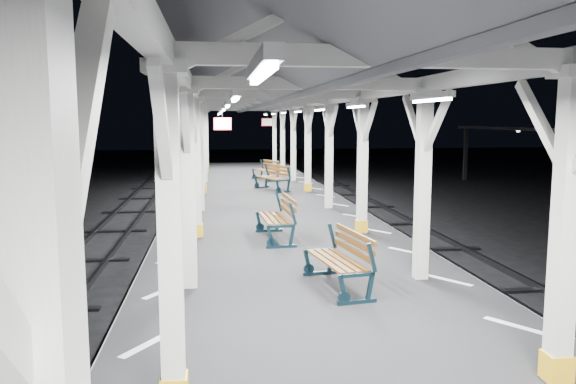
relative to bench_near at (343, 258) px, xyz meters
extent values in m
plane|color=black|center=(-0.51, 2.37, -1.51)|extent=(120.00, 120.00, 0.00)
cube|color=black|center=(-0.51, 2.37, -1.01)|extent=(6.00, 50.00, 1.00)
cube|color=silver|center=(-2.96, 2.37, -0.50)|extent=(1.00, 48.00, 0.01)
cube|color=silver|center=(1.94, 2.37, -0.50)|extent=(1.00, 48.00, 0.01)
cube|color=#2D2D33|center=(-6.06, 2.37, -1.43)|extent=(0.08, 60.00, 0.16)
cube|color=#2D2D33|center=(-4.96, 2.37, -1.43)|extent=(0.08, 60.00, 0.16)
cube|color=black|center=(-5.51, 2.37, -1.48)|extent=(2.20, 0.22, 0.06)
cube|color=#2D2D33|center=(3.94, 2.37, -1.43)|extent=(0.08, 60.00, 0.16)
cube|color=#2D2D33|center=(5.04, 2.37, -1.43)|extent=(0.08, 60.00, 0.16)
cube|color=black|center=(4.49, 2.37, -1.48)|extent=(2.20, 0.22, 0.06)
cube|color=silver|center=(-2.51, -7.08, 2.24)|extent=(0.10, 0.99, 0.99)
cube|color=silver|center=(-2.51, -3.63, 1.09)|extent=(0.22, 0.22, 3.20)
cube|color=silver|center=(-2.51, -3.63, 2.75)|extent=(0.40, 0.40, 0.12)
cube|color=silver|center=(-2.51, -3.08, 2.24)|extent=(0.10, 0.99, 0.99)
cube|color=silver|center=(-2.51, -4.18, 2.24)|extent=(0.10, 0.99, 0.99)
cube|color=silver|center=(-2.51, 0.37, 1.09)|extent=(0.22, 0.22, 3.20)
cube|color=silver|center=(-2.51, 0.37, 2.75)|extent=(0.40, 0.40, 0.12)
cube|color=silver|center=(-2.51, 0.92, 2.24)|extent=(0.10, 0.99, 0.99)
cube|color=silver|center=(-2.51, -0.18, 2.24)|extent=(0.10, 0.99, 0.99)
cube|color=silver|center=(-2.51, 4.37, 1.09)|extent=(0.22, 0.22, 3.20)
cube|color=silver|center=(-2.51, 4.37, 2.75)|extent=(0.40, 0.40, 0.12)
cube|color=gold|center=(-2.51, 4.37, -0.33)|extent=(0.26, 0.26, 0.30)
cube|color=silver|center=(-2.51, 4.92, 2.24)|extent=(0.10, 0.99, 0.99)
cube|color=silver|center=(-2.51, 3.82, 2.24)|extent=(0.10, 0.99, 0.99)
cube|color=silver|center=(-2.51, 8.37, 1.09)|extent=(0.22, 0.22, 3.20)
cube|color=silver|center=(-2.51, 8.37, 2.75)|extent=(0.40, 0.40, 0.12)
cube|color=silver|center=(-2.51, 8.92, 2.24)|extent=(0.10, 0.99, 0.99)
cube|color=silver|center=(-2.51, 7.82, 2.24)|extent=(0.10, 0.99, 0.99)
cube|color=silver|center=(-2.51, 12.37, 1.09)|extent=(0.22, 0.22, 3.20)
cube|color=silver|center=(-2.51, 12.37, 2.75)|extent=(0.40, 0.40, 0.12)
cube|color=gold|center=(-2.51, 12.37, -0.33)|extent=(0.26, 0.26, 0.30)
cube|color=silver|center=(-2.51, 12.92, 2.24)|extent=(0.10, 0.99, 0.99)
cube|color=silver|center=(-2.51, 11.82, 2.24)|extent=(0.10, 0.99, 0.99)
cube|color=silver|center=(-2.51, 16.37, 1.09)|extent=(0.22, 0.22, 3.20)
cube|color=silver|center=(-2.51, 16.37, 2.75)|extent=(0.40, 0.40, 0.12)
cube|color=silver|center=(-2.51, 16.92, 2.24)|extent=(0.10, 0.99, 0.99)
cube|color=silver|center=(-2.51, 15.82, 2.24)|extent=(0.10, 0.99, 0.99)
cube|color=silver|center=(-2.51, 20.37, 1.09)|extent=(0.22, 0.22, 3.20)
cube|color=silver|center=(-2.51, 20.37, 2.75)|extent=(0.40, 0.40, 0.12)
cube|color=gold|center=(-2.51, 20.37, -0.33)|extent=(0.26, 0.26, 0.30)
cube|color=silver|center=(-2.51, 20.92, 2.24)|extent=(0.10, 0.99, 0.99)
cube|color=silver|center=(-2.51, 19.82, 2.24)|extent=(0.10, 0.99, 0.99)
cube|color=silver|center=(-2.51, 24.37, 1.09)|extent=(0.22, 0.22, 3.20)
cube|color=silver|center=(-2.51, 24.37, 2.75)|extent=(0.40, 0.40, 0.12)
cube|color=silver|center=(-2.51, 24.92, 2.24)|extent=(0.10, 0.99, 0.99)
cube|color=silver|center=(-2.51, 23.82, 2.24)|extent=(0.10, 0.99, 0.99)
cube|color=silver|center=(1.49, -3.63, 1.09)|extent=(0.22, 0.22, 3.20)
cube|color=silver|center=(1.49, -3.63, 2.75)|extent=(0.40, 0.40, 0.12)
cube|color=gold|center=(1.49, -3.63, -0.33)|extent=(0.26, 0.26, 0.30)
cube|color=silver|center=(1.49, -3.08, 2.24)|extent=(0.10, 0.99, 0.99)
cube|color=silver|center=(1.49, 0.37, 1.09)|extent=(0.22, 0.22, 3.20)
cube|color=silver|center=(1.49, 0.37, 2.75)|extent=(0.40, 0.40, 0.12)
cube|color=silver|center=(1.49, 0.92, 2.24)|extent=(0.10, 0.99, 0.99)
cube|color=silver|center=(1.49, -0.18, 2.24)|extent=(0.10, 0.99, 0.99)
cube|color=silver|center=(1.49, 4.37, 1.09)|extent=(0.22, 0.22, 3.20)
cube|color=silver|center=(1.49, 4.37, 2.75)|extent=(0.40, 0.40, 0.12)
cube|color=gold|center=(1.49, 4.37, -0.33)|extent=(0.26, 0.26, 0.30)
cube|color=silver|center=(1.49, 4.92, 2.24)|extent=(0.10, 0.99, 0.99)
cube|color=silver|center=(1.49, 3.82, 2.24)|extent=(0.10, 0.99, 0.99)
cube|color=silver|center=(1.49, 8.37, 1.09)|extent=(0.22, 0.22, 3.20)
cube|color=silver|center=(1.49, 8.37, 2.75)|extent=(0.40, 0.40, 0.12)
cube|color=silver|center=(1.49, 8.92, 2.24)|extent=(0.10, 0.99, 0.99)
cube|color=silver|center=(1.49, 7.82, 2.24)|extent=(0.10, 0.99, 0.99)
cube|color=silver|center=(1.49, 12.37, 1.09)|extent=(0.22, 0.22, 3.20)
cube|color=silver|center=(1.49, 12.37, 2.75)|extent=(0.40, 0.40, 0.12)
cube|color=gold|center=(1.49, 12.37, -0.33)|extent=(0.26, 0.26, 0.30)
cube|color=silver|center=(1.49, 12.92, 2.24)|extent=(0.10, 0.99, 0.99)
cube|color=silver|center=(1.49, 11.82, 2.24)|extent=(0.10, 0.99, 0.99)
cube|color=silver|center=(1.49, 16.37, 1.09)|extent=(0.22, 0.22, 3.20)
cube|color=silver|center=(1.49, 16.37, 2.75)|extent=(0.40, 0.40, 0.12)
cube|color=silver|center=(1.49, 16.92, 2.24)|extent=(0.10, 0.99, 0.99)
cube|color=silver|center=(1.49, 15.82, 2.24)|extent=(0.10, 0.99, 0.99)
cube|color=silver|center=(1.49, 20.37, 1.09)|extent=(0.22, 0.22, 3.20)
cube|color=silver|center=(1.49, 20.37, 2.75)|extent=(0.40, 0.40, 0.12)
cube|color=gold|center=(1.49, 20.37, -0.33)|extent=(0.26, 0.26, 0.30)
cube|color=silver|center=(1.49, 20.92, 2.24)|extent=(0.10, 0.99, 0.99)
cube|color=silver|center=(1.49, 19.82, 2.24)|extent=(0.10, 0.99, 0.99)
cube|color=silver|center=(1.49, 24.37, 1.09)|extent=(0.22, 0.22, 3.20)
cube|color=silver|center=(1.49, 24.37, 2.75)|extent=(0.40, 0.40, 0.12)
cube|color=silver|center=(1.49, 24.92, 2.24)|extent=(0.10, 0.99, 0.99)
cube|color=silver|center=(1.49, 23.82, 2.24)|extent=(0.10, 0.99, 0.99)
cube|color=silver|center=(-2.51, 2.37, 2.87)|extent=(0.18, 48.00, 0.24)
cube|color=silver|center=(1.49, 2.37, 2.87)|extent=(0.18, 48.00, 0.24)
cube|color=silver|center=(-0.51, -3.63, 2.87)|extent=(4.20, 0.14, 0.20)
cube|color=silver|center=(-0.51, 0.37, 2.87)|extent=(4.20, 0.14, 0.20)
cube|color=silver|center=(-0.51, 4.37, 2.87)|extent=(4.20, 0.14, 0.20)
cube|color=silver|center=(-0.51, 8.37, 2.87)|extent=(4.20, 0.14, 0.20)
cube|color=silver|center=(-0.51, 12.37, 2.87)|extent=(4.20, 0.14, 0.20)
cube|color=silver|center=(-0.51, 16.37, 2.87)|extent=(4.20, 0.14, 0.20)
cube|color=silver|center=(-0.51, 20.37, 2.87)|extent=(4.20, 0.14, 0.20)
cube|color=silver|center=(-0.51, 24.37, 2.87)|extent=(4.20, 0.14, 0.20)
cube|color=silver|center=(-0.51, 2.37, 3.79)|extent=(0.16, 48.00, 0.20)
cube|color=#505258|center=(-1.81, 2.37, 3.41)|extent=(2.80, 49.00, 1.45)
cube|color=#505258|center=(0.79, 2.37, 3.41)|extent=(2.80, 49.00, 1.45)
cube|color=silver|center=(-1.81, -5.63, 2.59)|extent=(0.10, 1.35, 0.08)
cube|color=white|center=(-1.81, -5.63, 2.54)|extent=(0.05, 1.25, 0.05)
cube|color=silver|center=(-1.81, -1.63, 2.59)|extent=(0.10, 1.35, 0.08)
cube|color=white|center=(-1.81, -1.63, 2.54)|extent=(0.05, 1.25, 0.05)
cube|color=silver|center=(-1.81, 2.37, 2.59)|extent=(0.10, 1.35, 0.08)
cube|color=white|center=(-1.81, 2.37, 2.54)|extent=(0.05, 1.25, 0.05)
cube|color=silver|center=(-1.81, 6.37, 2.59)|extent=(0.10, 1.35, 0.08)
cube|color=white|center=(-1.81, 6.37, 2.54)|extent=(0.05, 1.25, 0.05)
cube|color=silver|center=(-1.81, 10.37, 2.59)|extent=(0.10, 1.35, 0.08)
cube|color=white|center=(-1.81, 10.37, 2.54)|extent=(0.05, 1.25, 0.05)
cube|color=silver|center=(-1.81, 14.37, 2.59)|extent=(0.10, 1.35, 0.08)
cube|color=white|center=(-1.81, 14.37, 2.54)|extent=(0.05, 1.25, 0.05)
cube|color=silver|center=(-1.81, 18.37, 2.59)|extent=(0.10, 1.35, 0.08)
cube|color=white|center=(-1.81, 18.37, 2.54)|extent=(0.05, 1.25, 0.05)
cube|color=silver|center=(-1.81, 22.37, 2.59)|extent=(0.10, 1.35, 0.08)
cube|color=white|center=(-1.81, 22.37, 2.54)|extent=(0.05, 1.25, 0.05)
cube|color=silver|center=(0.79, -1.63, 2.59)|extent=(0.10, 1.35, 0.08)
cube|color=white|center=(0.79, -1.63, 2.54)|extent=(0.05, 1.25, 0.05)
cube|color=silver|center=(0.79, 2.37, 2.59)|extent=(0.10, 1.35, 0.08)
cube|color=white|center=(0.79, 2.37, 2.54)|extent=(0.05, 1.25, 0.05)
cube|color=silver|center=(0.79, 6.37, 2.59)|extent=(0.10, 1.35, 0.08)
cube|color=white|center=(0.79, 6.37, 2.54)|extent=(0.05, 1.25, 0.05)
cube|color=silver|center=(0.79, 10.37, 2.59)|extent=(0.10, 1.35, 0.08)
cube|color=white|center=(0.79, 10.37, 2.54)|extent=(0.05, 1.25, 0.05)
cube|color=silver|center=(0.79, 14.37, 2.59)|extent=(0.10, 1.35, 0.08)
cube|color=white|center=(0.79, 14.37, 2.54)|extent=(0.05, 1.25, 0.05)
cube|color=silver|center=(0.79, 18.37, 2.59)|extent=(0.10, 1.35, 0.08)
cube|color=white|center=(0.79, 18.37, 2.54)|extent=(0.05, 1.25, 0.05)
cube|color=silver|center=(0.79, 22.37, 2.59)|extent=(0.10, 1.35, 0.08)
cube|color=white|center=(0.79, 22.37, 2.54)|extent=(0.05, 1.25, 0.05)
cylinder|color=black|center=(-1.84, 7.16, 2.51)|extent=(0.02, 0.02, 0.36)
cube|color=red|center=(-1.84, 7.16, 2.16)|extent=(0.50, 0.03, 0.35)
cube|color=white|center=(-1.84, 7.16, 2.16)|extent=(0.44, 0.04, 0.29)
cylinder|color=black|center=(0.30, 16.41, 2.51)|extent=(0.02, 0.02, 0.36)
cube|color=red|center=(0.30, 16.41, 2.16)|extent=(0.50, 0.03, 0.35)
cube|color=white|center=(0.30, 16.41, 2.16)|extent=(0.44, 0.05, 0.29)
cube|color=black|center=(13.49, 24.37, 0.14)|extent=(0.20, 0.20, 3.30)
sphere|color=silver|center=(13.49, 18.37, 1.71)|extent=(0.20, 0.20, 0.20)
sphere|color=silver|center=(13.49, 24.37, 1.71)|extent=(0.20, 0.20, 0.20)
cube|color=#102630|center=(0.03, -0.85, -0.47)|extent=(0.64, 0.16, 0.06)
cube|color=#102630|center=(-0.20, -0.89, -0.26)|extent=(0.17, 0.08, 0.49)
cube|color=#102630|center=(0.24, -0.82, -0.26)|extent=(0.15, 0.07, 0.49)
cube|color=#102630|center=(0.26, -0.81, 0.20)|extent=(0.18, 0.08, 0.46)
cube|color=#102630|center=(-0.23, 0.82, -0.47)|extent=(0.64, 0.16, 0.06)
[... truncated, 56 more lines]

